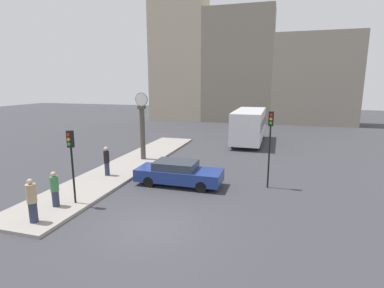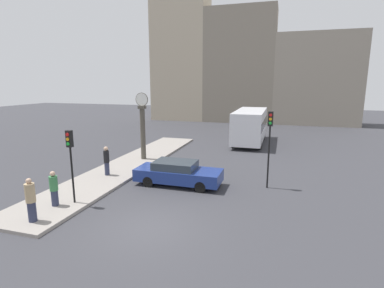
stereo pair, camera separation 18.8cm
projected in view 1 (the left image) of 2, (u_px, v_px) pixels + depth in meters
ground_plane at (150, 228)px, 11.82m from camera, size 120.00×120.00×0.00m
sidewalk_corner at (130, 164)px, 20.68m from camera, size 3.19×19.89×0.15m
building_row at (239, 68)px, 43.02m from camera, size 28.91×5.00×17.73m
sedan_car at (178, 173)px, 16.65m from camera, size 4.78×1.80×1.36m
bus_distant at (249, 125)px, 28.08m from camera, size 2.59×7.82×3.11m
traffic_light_near at (71, 152)px, 13.42m from camera, size 0.26×0.24×3.40m
traffic_light_far at (270, 134)px, 15.77m from camera, size 0.26×0.24×4.16m
street_clock at (142, 128)px, 21.47m from camera, size 0.95×0.47×4.78m
pedestrian_tan_coat at (32, 201)px, 11.82m from camera, size 0.38×0.38×1.81m
pedestrian_green_hoodie at (55, 189)px, 13.38m from camera, size 0.36×0.36×1.62m
pedestrian_black_jacket at (107, 161)px, 17.87m from camera, size 0.33×0.33×1.75m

